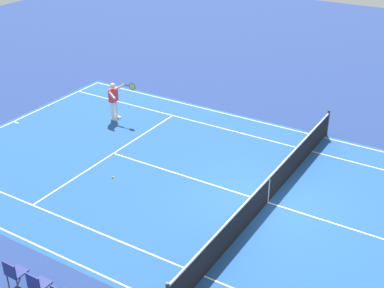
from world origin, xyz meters
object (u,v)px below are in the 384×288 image
spectator_chair_4 (14,272)px  tennis_player_near (114,99)px  tennis_ball (113,177)px  spectator_chair_3 (37,284)px  tennis_net (268,190)px

spectator_chair_4 → tennis_player_near: bearing=-65.1°
tennis_ball → spectator_chair_3: bearing=111.7°
tennis_player_near → spectator_chair_3: (-5.26, 9.53, -0.41)m
tennis_net → tennis_ball: bearing=15.1°
tennis_ball → spectator_chair_3: size_ratio=0.08×
tennis_net → spectator_chair_3: 7.65m
spectator_chair_3 → spectator_chair_4: (0.84, 0.00, 0.00)m
tennis_ball → spectator_chair_3: spectator_chair_3 is taller
tennis_net → tennis_ball: 5.49m
spectator_chair_3 → tennis_player_near: bearing=-61.1°
tennis_net → tennis_ball: size_ratio=177.27×
tennis_net → tennis_player_near: tennis_player_near is taller
tennis_player_near → spectator_chair_4: tennis_player_near is taller
spectator_chair_3 → tennis_ball: bearing=-68.3°
tennis_player_near → tennis_ball: 5.06m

